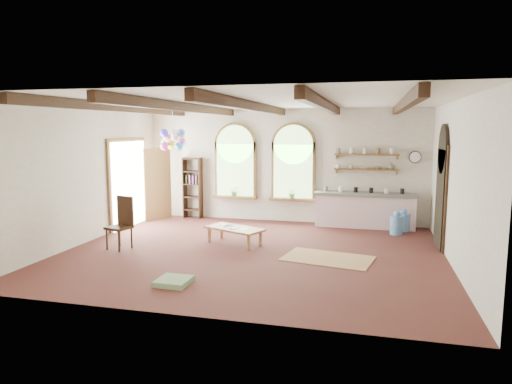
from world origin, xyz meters
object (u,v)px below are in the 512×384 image
(kitchen_counter, at_px, (365,210))
(coffee_table, at_px, (235,229))
(balloon_cluster, at_px, (173,140))
(side_chair, at_px, (120,234))

(kitchen_counter, height_order, coffee_table, kitchen_counter)
(kitchen_counter, bearing_deg, coffee_table, -137.76)
(coffee_table, height_order, balloon_cluster, balloon_cluster)
(kitchen_counter, distance_m, balloon_cluster, 5.53)
(kitchen_counter, relative_size, side_chair, 2.31)
(side_chair, bearing_deg, kitchen_counter, 34.86)
(coffee_table, bearing_deg, kitchen_counter, 42.24)
(coffee_table, xyz_separation_m, balloon_cluster, (-2.25, 1.71, 2.01))
(coffee_table, relative_size, side_chair, 1.28)
(kitchen_counter, bearing_deg, balloon_cluster, -170.05)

